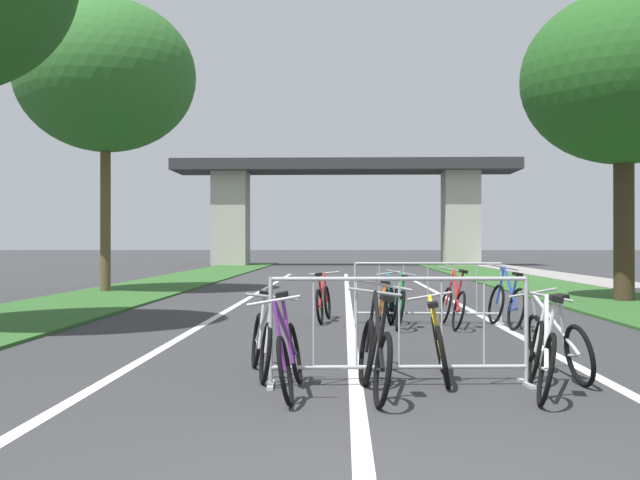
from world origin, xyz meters
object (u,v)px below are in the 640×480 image
at_px(bicycle_purple_8, 289,356).
at_px(bicycle_orange_6, 375,339).
at_px(bicycle_white_9, 542,355).
at_px(bicycle_silver_10, 557,344).
at_px(crowd_barrier_nearest, 399,331).
at_px(bicycle_red_1, 453,305).
at_px(bicycle_red_11, 323,302).
at_px(crowd_barrier_second, 428,293).
at_px(tree_left_oak_near, 106,76).
at_px(bicycle_black_7, 375,356).
at_px(tree_right_oak_mid, 624,79).
at_px(bicycle_blue_4, 506,304).
at_px(bicycle_green_2, 398,305).
at_px(bicycle_yellow_5, 439,346).
at_px(bicycle_teal_3, 390,302).
at_px(bicycle_silver_0, 261,342).

bearing_deg(bicycle_purple_8, bicycle_orange_6, -129.58).
xyz_separation_m(bicycle_white_9, bicycle_silver_10, (0.38, 0.87, -0.02)).
distance_m(crowd_barrier_nearest, bicycle_purple_8, 1.14).
bearing_deg(bicycle_red_1, bicycle_red_11, 152.33).
bearing_deg(crowd_barrier_second, tree_left_oak_near, 135.23).
relative_size(crowd_barrier_nearest, bicycle_purple_8, 1.57).
distance_m(bicycle_black_7, bicycle_white_9, 1.52).
distance_m(bicycle_orange_6, bicycle_silver_10, 1.85).
relative_size(bicycle_silver_10, bicycle_red_11, 1.00).
distance_m(tree_right_oak_mid, bicycle_blue_4, 8.18).
distance_m(tree_right_oak_mid, bicycle_silver_10, 12.01).
height_order(bicycle_green_2, bicycle_yellow_5, bicycle_green_2).
bearing_deg(bicycle_yellow_5, tree_right_oak_mid, 65.91).
bearing_deg(bicycle_orange_6, crowd_barrier_nearest, 116.71).
relative_size(bicycle_black_7, bicycle_red_11, 1.04).
bearing_deg(bicycle_white_9, bicycle_teal_3, 107.77).
xyz_separation_m(bicycle_red_1, bicycle_silver_10, (0.40, -4.65, -0.02)).
bearing_deg(tree_right_oak_mid, bicycle_silver_10, -113.23).
bearing_deg(bicycle_teal_3, bicycle_blue_4, -18.88).
relative_size(bicycle_silver_0, bicycle_teal_3, 0.92).
height_order(crowd_barrier_nearest, bicycle_teal_3, crowd_barrier_nearest).
bearing_deg(crowd_barrier_second, bicycle_red_11, 168.71).
xyz_separation_m(bicycle_silver_0, bicycle_blue_4, (3.51, 4.65, 0.03)).
bearing_deg(bicycle_blue_4, crowd_barrier_nearest, -119.44).
bearing_deg(tree_right_oak_mid, bicycle_teal_3, -141.77).
xyz_separation_m(crowd_barrier_second, bicycle_orange_6, (-1.12, -5.20, -0.13)).
bearing_deg(bicycle_teal_3, crowd_barrier_second, -24.60).
height_order(bicycle_silver_10, bicycle_red_11, bicycle_silver_10).
distance_m(crowd_barrier_nearest, bicycle_red_1, 5.26).
distance_m(crowd_barrier_nearest, bicycle_red_11, 6.12).
distance_m(tree_left_oak_near, crowd_barrier_nearest, 16.38).
bearing_deg(bicycle_black_7, tree_left_oak_near, 110.13).
bearing_deg(bicycle_teal_3, crowd_barrier_nearest, -85.30).
distance_m(bicycle_orange_6, bicycle_purple_8, 1.25).
distance_m(tree_right_oak_mid, bicycle_white_9, 12.88).
distance_m(tree_left_oak_near, bicycle_silver_10, 16.85).
bearing_deg(crowd_barrier_nearest, bicycle_green_2, 86.06).
bearing_deg(bicycle_orange_6, tree_left_oak_near, -59.00).
xyz_separation_m(tree_left_oak_near, bicycle_yellow_5, (7.57, -13.33, -5.68)).
distance_m(bicycle_silver_0, bicycle_red_1, 5.29).
distance_m(tree_right_oak_mid, crowd_barrier_nearest, 13.00).
bearing_deg(bicycle_silver_10, bicycle_red_1, 87.35).
bearing_deg(bicycle_purple_8, crowd_barrier_second, -106.40).
height_order(bicycle_green_2, bicycle_purple_8, bicycle_purple_8).
bearing_deg(tree_left_oak_near, crowd_barrier_second, -44.77).
bearing_deg(crowd_barrier_second, bicycle_white_9, -86.69).
xyz_separation_m(tree_left_oak_near, bicycle_blue_4, (9.27, -8.50, -5.64)).
xyz_separation_m(bicycle_blue_4, bicycle_yellow_5, (-1.69, -4.82, -0.04)).
xyz_separation_m(crowd_barrier_nearest, bicycle_silver_0, (-1.39, 0.53, -0.18)).
distance_m(tree_left_oak_near, crowd_barrier_second, 12.60).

